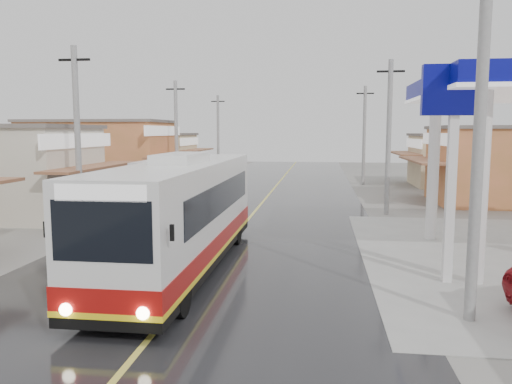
% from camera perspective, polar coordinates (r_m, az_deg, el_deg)
% --- Properties ---
extents(ground, '(120.00, 120.00, 0.00)m').
position_cam_1_polar(ground, '(12.92, -9.14, -12.86)').
color(ground, slate).
rests_on(ground, ground).
extents(road, '(12.00, 90.00, 0.02)m').
position_cam_1_polar(road, '(27.22, -0.13, -2.25)').
color(road, black).
rests_on(road, ground).
extents(centre_line, '(0.15, 90.00, 0.01)m').
position_cam_1_polar(centre_line, '(27.22, -0.13, -2.22)').
color(centre_line, '#D8CC4C').
rests_on(centre_line, road).
extents(shopfronts_left, '(11.00, 44.00, 5.20)m').
position_cam_1_polar(shopfronts_left, '(34.22, -21.54, -0.86)').
color(shopfronts_left, tan).
rests_on(shopfronts_left, ground).
extents(utility_poles_left, '(1.60, 50.00, 8.00)m').
position_cam_1_polar(utility_poles_left, '(29.90, -13.30, -1.63)').
color(utility_poles_left, gray).
rests_on(utility_poles_left, ground).
extents(utility_poles_right, '(1.60, 36.00, 8.00)m').
position_cam_1_polar(utility_poles_right, '(27.21, 14.66, -2.50)').
color(utility_poles_right, gray).
rests_on(utility_poles_right, ground).
extents(coach_bus, '(2.79, 11.75, 3.66)m').
position_cam_1_polar(coach_bus, '(15.92, -8.35, -2.50)').
color(coach_bus, silver).
rests_on(coach_bus, road).
extents(second_bus, '(2.37, 8.55, 2.83)m').
position_cam_1_polar(second_bus, '(28.44, -9.16, 1.14)').
color(second_bus, silver).
rests_on(second_bus, road).
extents(cyclist, '(1.08, 2.16, 2.22)m').
position_cam_1_polar(cyclist, '(17.08, -16.58, -5.61)').
color(cyclist, black).
rests_on(cyclist, ground).
extents(tricycle_near, '(1.83, 2.20, 1.62)m').
position_cam_1_polar(tricycle_near, '(26.00, -20.01, -1.07)').
color(tricycle_near, '#26262D').
rests_on(tricycle_near, ground).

